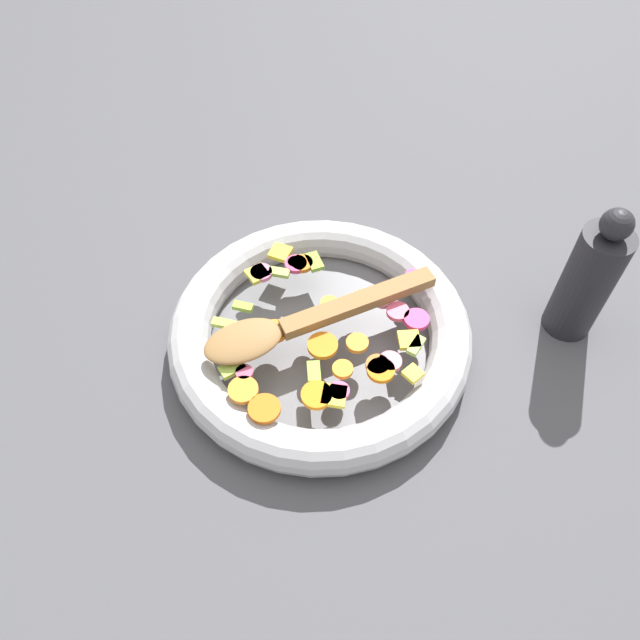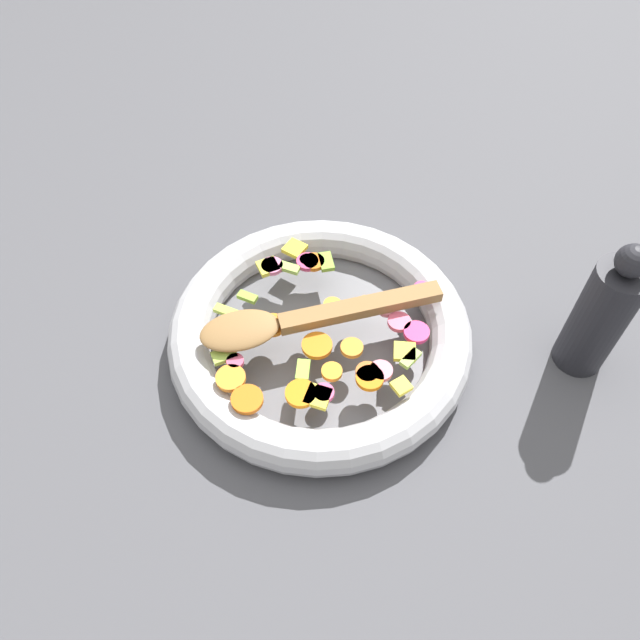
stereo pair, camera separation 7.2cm
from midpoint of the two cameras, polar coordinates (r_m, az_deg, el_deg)
ground_plane at (r=0.76m, az=2.71°, el=-2.45°), size 4.00×4.00×0.00m
skillet at (r=0.74m, az=2.77°, el=-1.48°), size 0.36×0.36×0.05m
chopped_vegetables at (r=0.71m, az=3.04°, el=-1.32°), size 0.25×0.27×0.01m
wooden_spoon at (r=0.70m, az=0.67°, el=-0.04°), size 0.06×0.28×0.01m
pepper_mill at (r=0.76m, az=26.82°, el=0.24°), size 0.06×0.06×0.19m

